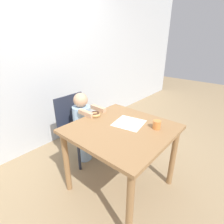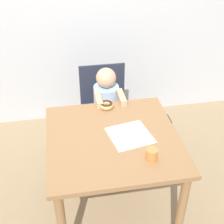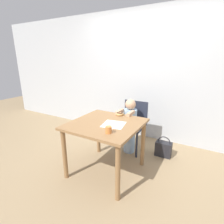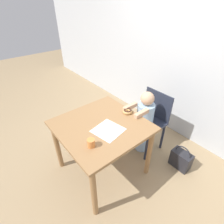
# 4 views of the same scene
# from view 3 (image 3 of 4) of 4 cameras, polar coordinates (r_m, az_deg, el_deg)

# --- Properties ---
(ground_plane) EXTENTS (12.00, 12.00, 0.00)m
(ground_plane) POSITION_cam_3_polar(r_m,az_deg,el_deg) (2.76, -1.88, -18.48)
(ground_plane) COLOR #997F5B
(wall_back) EXTENTS (8.00, 0.05, 2.50)m
(wall_back) POSITION_cam_3_polar(r_m,az_deg,el_deg) (3.57, 10.43, 11.24)
(wall_back) COLOR silver
(wall_back) RESTS_ON ground_plane
(dining_table) EXTENTS (0.93, 0.94, 0.76)m
(dining_table) POSITION_cam_3_polar(r_m,az_deg,el_deg) (2.44, -2.03, -6.06)
(dining_table) COLOR olive
(dining_table) RESTS_ON ground_plane
(chair) EXTENTS (0.44, 0.42, 0.88)m
(chair) POSITION_cam_3_polar(r_m,az_deg,el_deg) (3.13, 6.69, -4.06)
(chair) COLOR #232838
(chair) RESTS_ON ground_plane
(child_figure) EXTENTS (0.24, 0.42, 0.96)m
(child_figure) POSITION_cam_3_polar(r_m,az_deg,el_deg) (3.02, 5.80, -4.46)
(child_figure) COLOR #99BCE0
(child_figure) RESTS_ON ground_plane
(donut) EXTENTS (0.12, 0.12, 0.05)m
(donut) POSITION_cam_3_polar(r_m,az_deg,el_deg) (2.70, 2.57, -0.56)
(donut) COLOR tan
(donut) RESTS_ON dining_table
(napkin) EXTENTS (0.33, 0.33, 0.00)m
(napkin) POSITION_cam_3_polar(r_m,az_deg,el_deg) (2.34, 0.57, -4.04)
(napkin) COLOR white
(napkin) RESTS_ON dining_table
(handbag) EXTENTS (0.26, 0.15, 0.36)m
(handbag) POSITION_cam_3_polar(r_m,az_deg,el_deg) (3.15, 16.43, -11.38)
(handbag) COLOR #232328
(handbag) RESTS_ON ground_plane
(cup) EXTENTS (0.08, 0.08, 0.08)m
(cup) POSITION_cam_3_polar(r_m,az_deg,el_deg) (2.06, -1.14, -5.80)
(cup) COLOR orange
(cup) RESTS_ON dining_table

